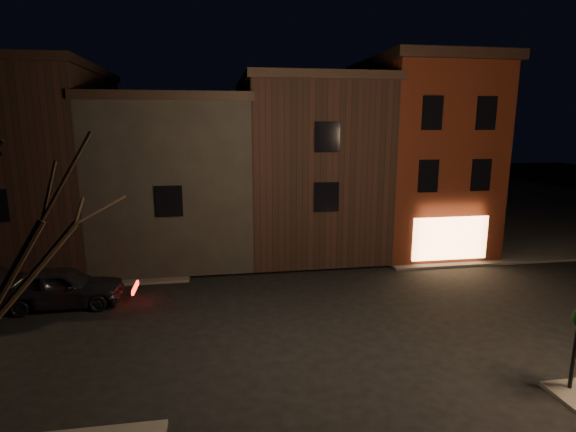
% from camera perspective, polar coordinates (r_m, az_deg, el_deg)
% --- Properties ---
extents(ground, '(120.00, 120.00, 0.00)m').
position_cam_1_polar(ground, '(16.98, 4.23, -13.18)').
color(ground, black).
rests_on(ground, ground).
extents(sidewalk_far_right, '(30.00, 30.00, 0.12)m').
position_cam_1_polar(sidewalk_far_right, '(42.82, 24.44, 1.10)').
color(sidewalk_far_right, '#2D2B28').
rests_on(sidewalk_far_right, ground).
extents(corner_building, '(6.50, 8.50, 10.50)m').
position_cam_1_polar(corner_building, '(27.15, 16.35, 7.55)').
color(corner_building, '#511C0E').
rests_on(corner_building, ground).
extents(row_building_a, '(7.30, 10.30, 9.40)m').
position_cam_1_polar(row_building_a, '(26.09, 2.21, 6.61)').
color(row_building_a, black).
rests_on(row_building_a, ground).
extents(row_building_b, '(7.80, 10.30, 8.40)m').
position_cam_1_polar(row_building_b, '(25.70, -13.92, 5.08)').
color(row_building_b, black).
rests_on(row_building_b, ground).
extents(row_building_c, '(7.30, 10.30, 9.90)m').
position_cam_1_polar(row_building_c, '(27.19, -29.48, 5.85)').
color(row_building_c, black).
rests_on(row_building_c, ground).
extents(parked_car_a, '(4.70, 1.94, 1.59)m').
position_cam_1_polar(parked_car_a, '(20.04, -26.83, -8.05)').
color(parked_car_a, black).
rests_on(parked_car_a, ground).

